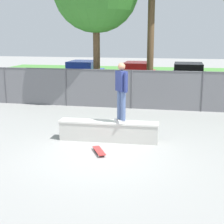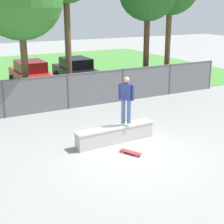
{
  "view_description": "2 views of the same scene",
  "coord_description": "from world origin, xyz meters",
  "px_view_note": "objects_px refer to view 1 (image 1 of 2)",
  "views": [
    {
      "loc": [
        2.08,
        -8.51,
        3.26
      ],
      "look_at": [
        0.06,
        1.46,
        0.91
      ],
      "focal_mm": 53.8,
      "sensor_mm": 36.0,
      "label": 1
    },
    {
      "loc": [
        -5.56,
        -8.85,
        4.82
      ],
      "look_at": [
        -0.19,
        1.29,
        1.23
      ],
      "focal_mm": 53.9,
      "sensor_mm": 36.0,
      "label": 2
    }
  ],
  "objects_px": {
    "skateboard": "(99,151)",
    "car_blue": "(83,74)",
    "car_black": "(188,77)",
    "car_red": "(138,76)",
    "concrete_ledge": "(109,131)",
    "skateboarder": "(121,90)"
  },
  "relations": [
    {
      "from": "skateboard",
      "to": "car_blue",
      "type": "distance_m",
      "value": 12.49
    },
    {
      "from": "concrete_ledge",
      "to": "car_black",
      "type": "height_order",
      "value": "car_black"
    },
    {
      "from": "skateboarder",
      "to": "car_red",
      "type": "height_order",
      "value": "skateboarder"
    },
    {
      "from": "skateboard",
      "to": "car_black",
      "type": "height_order",
      "value": "car_black"
    },
    {
      "from": "car_black",
      "to": "car_blue",
      "type": "bearing_deg",
      "value": 176.45
    },
    {
      "from": "concrete_ledge",
      "to": "car_red",
      "type": "distance_m",
      "value": 10.41
    },
    {
      "from": "skateboarder",
      "to": "skateboard",
      "type": "relative_size",
      "value": 2.27
    },
    {
      "from": "car_red",
      "to": "car_black",
      "type": "height_order",
      "value": "same"
    },
    {
      "from": "skateboard",
      "to": "car_blue",
      "type": "bearing_deg",
      "value": 108.1
    },
    {
      "from": "skateboarder",
      "to": "car_red",
      "type": "distance_m",
      "value": 10.52
    },
    {
      "from": "skateboard",
      "to": "car_blue",
      "type": "xyz_separation_m",
      "value": [
        -3.87,
        11.85,
        0.77
      ]
    },
    {
      "from": "car_blue",
      "to": "car_black",
      "type": "relative_size",
      "value": 1.0
    },
    {
      "from": "car_black",
      "to": "car_red",
      "type": "bearing_deg",
      "value": 177.79
    },
    {
      "from": "skateboarder",
      "to": "skateboard",
      "type": "bearing_deg",
      "value": -111.78
    },
    {
      "from": "concrete_ledge",
      "to": "skateboarder",
      "type": "distance_m",
      "value": 1.39
    },
    {
      "from": "skateboarder",
      "to": "car_black",
      "type": "distance_m",
      "value": 10.61
    },
    {
      "from": "car_black",
      "to": "concrete_ledge",
      "type": "bearing_deg",
      "value": -104.1
    },
    {
      "from": "skateboarder",
      "to": "car_black",
      "type": "bearing_deg",
      "value": 78.16
    },
    {
      "from": "car_blue",
      "to": "car_black",
      "type": "xyz_separation_m",
      "value": [
        6.48,
        -0.4,
        0.0
      ]
    },
    {
      "from": "concrete_ledge",
      "to": "car_black",
      "type": "relative_size",
      "value": 0.74
    },
    {
      "from": "skateboard",
      "to": "car_black",
      "type": "xyz_separation_m",
      "value": [
        2.61,
        11.45,
        0.77
      ]
    },
    {
      "from": "skateboard",
      "to": "car_red",
      "type": "height_order",
      "value": "car_red"
    }
  ]
}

